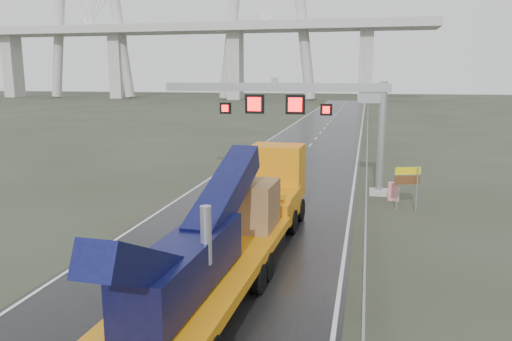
% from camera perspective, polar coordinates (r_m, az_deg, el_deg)
% --- Properties ---
extents(ground, '(400.00, 400.00, 0.00)m').
position_cam_1_polar(ground, '(17.24, -9.40, -15.37)').
color(ground, '#2D3122').
rests_on(ground, ground).
extents(road, '(11.00, 200.00, 0.02)m').
position_cam_1_polar(road, '(55.14, 6.22, 2.90)').
color(road, black).
rests_on(road, ground).
extents(guardrail, '(0.20, 140.00, 1.40)m').
position_cam_1_polar(guardrail, '(44.82, 12.57, 1.77)').
color(guardrail, gray).
rests_on(guardrail, ground).
extents(sign_gantry, '(14.90, 1.20, 7.42)m').
position_cam_1_polar(sign_gantry, '(32.57, 5.77, 7.34)').
color(sign_gantry, '#A1A09C').
rests_on(sign_gantry, ground).
extents(heavy_haul_truck, '(3.67, 20.53, 4.80)m').
position_cam_1_polar(heavy_haul_truck, '(19.72, -2.05, -6.00)').
color(heavy_haul_truck, '#C8820B').
rests_on(heavy_haul_truck, ground).
extents(exit_sign_pair, '(1.43, 0.56, 2.56)m').
position_cam_1_polar(exit_sign_pair, '(29.30, 16.92, -1.01)').
color(exit_sign_pair, '#9DA0A5').
rests_on(exit_sign_pair, ground).
extents(striped_barrier, '(0.70, 0.43, 1.13)m').
position_cam_1_polar(striped_barrier, '(31.68, 15.46, -2.33)').
color(striped_barrier, red).
rests_on(striped_barrier, ground).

